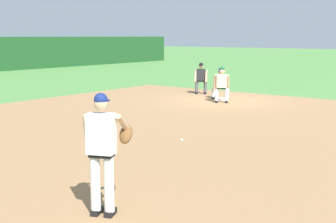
{
  "coord_description": "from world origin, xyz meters",
  "views": [
    {
      "loc": [
        -16.83,
        -9.98,
        2.67
      ],
      "look_at": [
        -8.48,
        -3.6,
        0.97
      ],
      "focal_mm": 50.0,
      "sensor_mm": 36.0,
      "label": 1
    }
  ],
  "objects_px": {
    "pitcher": "(103,147)",
    "umpire": "(201,77)",
    "first_base_bag": "(222,99)",
    "first_baseman": "(221,82)",
    "baseball": "(182,140)",
    "baserunner": "(222,83)"
  },
  "relations": [
    {
      "from": "pitcher",
      "to": "umpire",
      "type": "xyz_separation_m",
      "value": [
        13.31,
        7.04,
        -0.27
      ]
    },
    {
      "from": "first_base_bag",
      "to": "first_baseman",
      "type": "relative_size",
      "value": 0.28
    },
    {
      "from": "baseball",
      "to": "first_base_bag",
      "type": "bearing_deg",
      "value": 23.34
    },
    {
      "from": "first_base_bag",
      "to": "umpire",
      "type": "relative_size",
      "value": 0.26
    },
    {
      "from": "baseball",
      "to": "baserunner",
      "type": "height_order",
      "value": "baserunner"
    },
    {
      "from": "first_baseman",
      "to": "baserunner",
      "type": "bearing_deg",
      "value": -146.88
    },
    {
      "from": "baseball",
      "to": "pitcher",
      "type": "relative_size",
      "value": 0.04
    },
    {
      "from": "first_baseman",
      "to": "baseball",
      "type": "bearing_deg",
      "value": -155.88
    },
    {
      "from": "first_base_bag",
      "to": "pitcher",
      "type": "relative_size",
      "value": 0.2
    },
    {
      "from": "baserunner",
      "to": "umpire",
      "type": "distance_m",
      "value": 2.95
    },
    {
      "from": "first_base_bag",
      "to": "umpire",
      "type": "height_order",
      "value": "umpire"
    },
    {
      "from": "pitcher",
      "to": "umpire",
      "type": "height_order",
      "value": "pitcher"
    },
    {
      "from": "baseball",
      "to": "baserunner",
      "type": "distance_m",
      "value": 7.26
    },
    {
      "from": "baserunner",
      "to": "baseball",
      "type": "bearing_deg",
      "value": -157.15
    },
    {
      "from": "first_base_bag",
      "to": "first_baseman",
      "type": "height_order",
      "value": "first_baseman"
    },
    {
      "from": "baseball",
      "to": "umpire",
      "type": "relative_size",
      "value": 0.05
    },
    {
      "from": "baserunner",
      "to": "first_base_bag",
      "type": "bearing_deg",
      "value": 28.06
    },
    {
      "from": "pitcher",
      "to": "baserunner",
      "type": "xyz_separation_m",
      "value": [
        11.4,
        4.79,
        -0.27
      ]
    },
    {
      "from": "first_baseman",
      "to": "baserunner",
      "type": "xyz_separation_m",
      "value": [
        -0.86,
        -0.56,
        0.06
      ]
    },
    {
      "from": "umpire",
      "to": "first_base_bag",
      "type": "bearing_deg",
      "value": -123.14
    },
    {
      "from": "first_baseman",
      "to": "baserunner",
      "type": "relative_size",
      "value": 0.92
    },
    {
      "from": "umpire",
      "to": "baserunner",
      "type": "bearing_deg",
      "value": -130.22
    }
  ]
}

